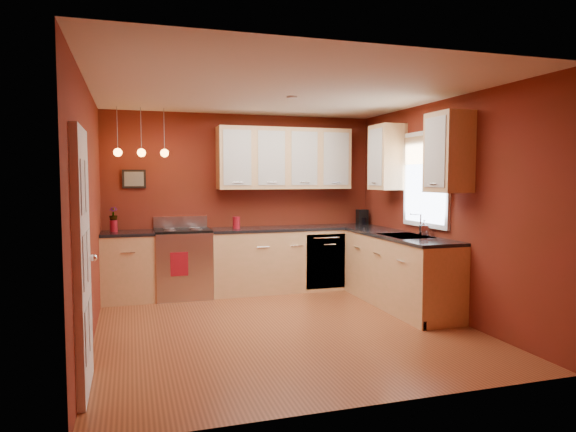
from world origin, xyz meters
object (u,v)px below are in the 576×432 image
object	(u,v)px
gas_range	(183,263)
coffee_maker	(362,218)
soap_pump	(424,228)
red_canister	(236,223)
sink	(405,237)

from	to	relation	value
gas_range	coffee_maker	distance (m)	2.83
gas_range	soap_pump	size ratio (longest dim) A/B	5.38
red_canister	coffee_maker	size ratio (longest dim) A/B	0.74
sink	red_canister	distance (m)	2.39
red_canister	soap_pump	world-z (taller)	soap_pump
gas_range	red_canister	bearing A→B (deg)	-0.38
sink	red_canister	bearing A→B (deg)	141.26
red_canister	soap_pump	distance (m)	2.62
sink	coffee_maker	xyz separation A→B (m)	(0.15, 1.57, 0.13)
sink	soap_pump	xyz separation A→B (m)	(0.18, -0.14, 0.13)
sink	soap_pump	world-z (taller)	sink
gas_range	sink	xyz separation A→B (m)	(2.62, -1.50, 0.43)
gas_range	soap_pump	distance (m)	3.29
coffee_maker	red_canister	bearing A→B (deg)	-177.79
sink	coffee_maker	size ratio (longest dim) A/B	3.04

